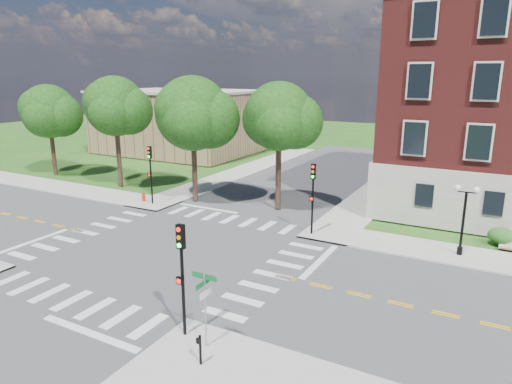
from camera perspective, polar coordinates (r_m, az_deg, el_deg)
The scene contains 19 objects.
ground at distance 28.83m, azimuth -10.98°, elevation -7.28°, with size 160.00×160.00×0.00m, color #245016.
road_ew at distance 28.82m, azimuth -10.98°, elevation -7.27°, with size 90.00×12.00×0.01m, color #3D3D3F.
road_ns at distance 28.82m, azimuth -10.98°, elevation -7.26°, with size 12.00×90.00×0.01m, color #3D3D3F.
sidewalk_ne at distance 37.40m, azimuth 24.37°, elevation -3.13°, with size 34.00×34.00×0.12m.
sidewalk_nw at distance 49.64m, azimuth -13.53°, elevation 1.92°, with size 34.00×34.00×0.12m.
crosswalk_east at distance 25.17m, azimuth 2.04°, elevation -10.34°, with size 2.20×10.20×0.02m, color silver, non-canonical shape.
stop_bar_east at distance 27.12m, azimuth 7.97°, elevation -8.58°, with size 0.40×5.50×0.00m, color silver.
secondary_building at distance 64.28m, azimuth -9.46°, elevation 8.75°, with size 20.40×15.40×8.30m.
tree_a at distance 52.61m, azimuth -24.48°, elevation 9.15°, with size 5.55×5.55×9.46m.
tree_b at distance 44.78m, azimuth -17.21°, elevation 10.17°, with size 5.54×5.54×10.33m.
tree_c at distance 37.96m, azimuth -7.92°, elevation 9.68°, with size 6.09×6.09×10.38m.
tree_d at distance 35.21m, azimuth 2.90°, elevation 9.39°, with size 5.27×5.27×9.97m.
traffic_signal_se at distance 18.61m, azimuth -9.27°, elevation -9.11°, with size 0.34×0.37×4.80m.
traffic_signal_ne at distance 30.25m, azimuth 7.11°, elevation 0.28°, with size 0.35×0.40×4.80m.
traffic_signal_nw at distance 38.21m, azimuth -13.07°, elevation 3.02°, with size 0.37×0.43×4.80m.
twin_lamp_west at distance 29.34m, azimuth 24.54°, elevation -2.76°, with size 1.36×0.36×4.23m.
street_sign_pole at distance 18.10m, azimuth -6.39°, elevation -12.79°, with size 1.10×1.10×3.10m.
push_button_post at distance 17.87m, azimuth -7.02°, elevation -18.83°, with size 0.14×0.21×1.20m.
fire_hydrant at distance 39.69m, azimuth -13.87°, elevation -0.64°, with size 0.35×0.35×0.75m.
Camera 1 is at (17.32, -20.45, 10.61)m, focal length 32.00 mm.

